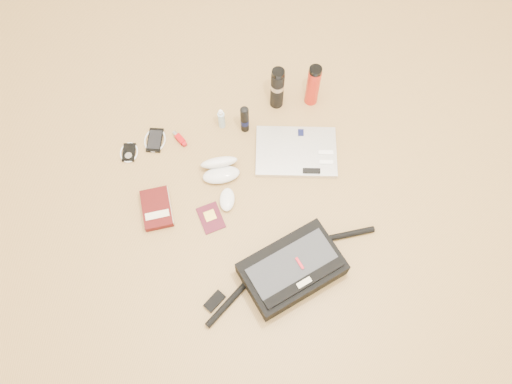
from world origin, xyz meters
TOP-DOWN VIEW (x-y plane):
  - ground at (0.00, 0.00)m, footprint 4.00×4.00m
  - messenger_bag at (0.04, -0.31)m, footprint 0.79×0.30m
  - laptop at (0.28, 0.20)m, footprint 0.43×0.37m
  - book at (-0.39, 0.15)m, footprint 0.14×0.20m
  - passport at (-0.19, 0.03)m, footprint 0.10×0.13m
  - mouse at (-0.10, 0.08)m, footprint 0.10×0.13m
  - sunglasses_case at (-0.08, 0.23)m, footprint 0.19×0.16m
  - ipod at (-0.44, 0.47)m, footprint 0.11×0.11m
  - phone at (-0.31, 0.49)m, footprint 0.13×0.14m
  - inhaler at (-0.20, 0.45)m, footprint 0.05×0.09m
  - spray_bottle at (0.01, 0.46)m, footprint 0.04×0.04m
  - aerosol_can at (0.10, 0.40)m, footprint 0.04×0.04m
  - thermos_black at (0.29, 0.48)m, footprint 0.07×0.07m
  - thermos_red at (0.45, 0.44)m, footprint 0.07×0.07m

SIDE VIEW (x-z plane):
  - ground at x=0.00m, z-range 0.00..0.00m
  - passport at x=-0.19m, z-range 0.00..0.01m
  - ipod at x=-0.44m, z-range 0.00..0.01m
  - phone at x=-0.31m, z-range 0.00..0.01m
  - inhaler at x=-0.20m, z-range 0.00..0.02m
  - laptop at x=0.28m, z-range -0.01..0.03m
  - book at x=-0.39m, z-range 0.00..0.03m
  - mouse at x=-0.10m, z-range 0.00..0.04m
  - sunglasses_case at x=-0.08m, z-range -0.01..0.08m
  - messenger_bag at x=0.04m, z-range -0.01..0.11m
  - spray_bottle at x=0.01m, z-range -0.01..0.12m
  - aerosol_can at x=0.10m, z-range 0.00..0.16m
  - thermos_red at x=0.45m, z-range 0.00..0.23m
  - thermos_black at x=0.29m, z-range 0.00..0.24m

